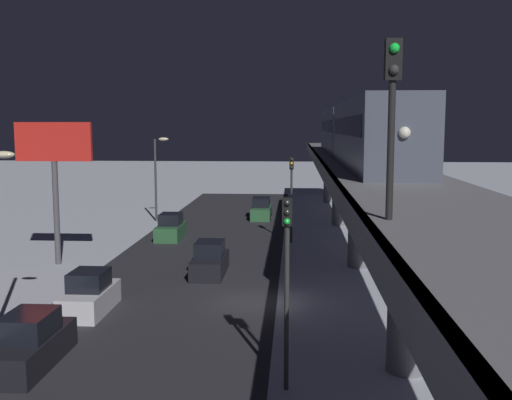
{
  "coord_description": "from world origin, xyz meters",
  "views": [
    {
      "loc": [
        -2.19,
        28.82,
        8.64
      ],
      "look_at": [
        0.79,
        -17.46,
        2.96
      ],
      "focal_mm": 42.25,
      "sensor_mm": 36.0,
      "label": 1
    }
  ],
  "objects_px": {
    "sedan_green": "(261,210)",
    "commercial_billboard": "(54,156)",
    "rail_signal": "(392,98)",
    "sedan_white": "(90,295)",
    "traffic_light_near": "(287,265)",
    "sedan_green_2": "(171,228)",
    "sedan_black_2": "(210,261)",
    "sedan_black": "(30,344)",
    "traffic_light_mid": "(291,187)",
    "subway_train": "(355,131)"
  },
  "relations": [
    {
      "from": "sedan_white",
      "to": "subway_train",
      "type": "bearing_deg",
      "value": -134.03
    },
    {
      "from": "commercial_billboard",
      "to": "sedan_black_2",
      "type": "bearing_deg",
      "value": 168.37
    },
    {
      "from": "sedan_black_2",
      "to": "traffic_light_near",
      "type": "distance_m",
      "value": 16.37
    },
    {
      "from": "rail_signal",
      "to": "sedan_green_2",
      "type": "distance_m",
      "value": 34.87
    },
    {
      "from": "sedan_black",
      "to": "traffic_light_near",
      "type": "relative_size",
      "value": 0.72
    },
    {
      "from": "sedan_green_2",
      "to": "sedan_black",
      "type": "bearing_deg",
      "value": 90.0
    },
    {
      "from": "sedan_green",
      "to": "traffic_light_mid",
      "type": "bearing_deg",
      "value": -76.5
    },
    {
      "from": "rail_signal",
      "to": "traffic_light_near",
      "type": "relative_size",
      "value": 0.62
    },
    {
      "from": "commercial_billboard",
      "to": "traffic_light_near",
      "type": "bearing_deg",
      "value": 130.14
    },
    {
      "from": "sedan_green_2",
      "to": "commercial_billboard",
      "type": "xyz_separation_m",
      "value": [
        5.34,
        9.0,
        6.03
      ]
    },
    {
      "from": "sedan_white",
      "to": "commercial_billboard",
      "type": "distance_m",
      "value": 12.5
    },
    {
      "from": "sedan_green_2",
      "to": "sedan_black",
      "type": "relative_size",
      "value": 0.9
    },
    {
      "from": "sedan_green",
      "to": "traffic_light_mid",
      "type": "distance_m",
      "value": 12.88
    },
    {
      "from": "subway_train",
      "to": "sedan_black_2",
      "type": "relative_size",
      "value": 8.43
    },
    {
      "from": "rail_signal",
      "to": "sedan_green_2",
      "type": "height_order",
      "value": "rail_signal"
    },
    {
      "from": "sedan_green",
      "to": "traffic_light_near",
      "type": "bearing_deg",
      "value": -85.56
    },
    {
      "from": "sedan_green",
      "to": "traffic_light_near",
      "type": "xyz_separation_m",
      "value": [
        -2.9,
        37.33,
        3.41
      ]
    },
    {
      "from": "sedan_black_2",
      "to": "traffic_light_near",
      "type": "bearing_deg",
      "value": -72.94
    },
    {
      "from": "subway_train",
      "to": "rail_signal",
      "type": "distance_m",
      "value": 27.27
    },
    {
      "from": "sedan_green",
      "to": "commercial_billboard",
      "type": "distance_m",
      "value": 23.94
    },
    {
      "from": "sedan_black_2",
      "to": "traffic_light_near",
      "type": "xyz_separation_m",
      "value": [
        -4.7,
        15.31,
        3.4
      ]
    },
    {
      "from": "traffic_light_mid",
      "to": "sedan_green_2",
      "type": "bearing_deg",
      "value": -6.81
    },
    {
      "from": "sedan_black",
      "to": "commercial_billboard",
      "type": "distance_m",
      "value": 17.86
    },
    {
      "from": "rail_signal",
      "to": "sedan_green_2",
      "type": "bearing_deg",
      "value": -69.83
    },
    {
      "from": "sedan_green",
      "to": "sedan_green_2",
      "type": "height_order",
      "value": "same"
    },
    {
      "from": "subway_train",
      "to": "traffic_light_mid",
      "type": "relative_size",
      "value": 5.76
    },
    {
      "from": "commercial_billboard",
      "to": "sedan_black",
      "type": "bearing_deg",
      "value": 108.52
    },
    {
      "from": "subway_train",
      "to": "sedan_black_2",
      "type": "distance_m",
      "value": 13.36
    },
    {
      "from": "sedan_white",
      "to": "traffic_light_near",
      "type": "height_order",
      "value": "traffic_light_near"
    },
    {
      "from": "subway_train",
      "to": "commercial_billboard",
      "type": "height_order",
      "value": "subway_train"
    },
    {
      "from": "rail_signal",
      "to": "traffic_light_mid",
      "type": "distance_m",
      "value": 31.15
    },
    {
      "from": "sedan_black",
      "to": "traffic_light_mid",
      "type": "xyz_separation_m",
      "value": [
        -9.3,
        -23.83,
        3.4
      ]
    },
    {
      "from": "subway_train",
      "to": "sedan_green_2",
      "type": "bearing_deg",
      "value": -18.65
    },
    {
      "from": "sedan_green",
      "to": "subway_train",
      "type": "bearing_deg",
      "value": -65.34
    },
    {
      "from": "subway_train",
      "to": "rail_signal",
      "type": "xyz_separation_m",
      "value": [
        1.87,
        27.19,
        0.95
      ]
    },
    {
      "from": "subway_train",
      "to": "sedan_green_2",
      "type": "height_order",
      "value": "subway_train"
    },
    {
      "from": "sedan_green_2",
      "to": "sedan_black_2",
      "type": "height_order",
      "value": "same"
    },
    {
      "from": "sedan_green_2",
      "to": "traffic_light_mid",
      "type": "distance_m",
      "value": 9.96
    },
    {
      "from": "sedan_green",
      "to": "sedan_white",
      "type": "height_order",
      "value": "same"
    },
    {
      "from": "sedan_green",
      "to": "sedan_white",
      "type": "xyz_separation_m",
      "value": [
        6.4,
        29.53,
        0.01
      ]
    },
    {
      "from": "traffic_light_mid",
      "to": "commercial_billboard",
      "type": "bearing_deg",
      "value": 28.33
    },
    {
      "from": "sedan_black_2",
      "to": "traffic_light_near",
      "type": "relative_size",
      "value": 0.68
    },
    {
      "from": "rail_signal",
      "to": "sedan_white",
      "type": "relative_size",
      "value": 0.98
    },
    {
      "from": "rail_signal",
      "to": "sedan_black",
      "type": "xyz_separation_m",
      "value": [
        11.66,
        -6.81,
        -8.47
      ]
    },
    {
      "from": "sedan_black",
      "to": "sedan_black_2",
      "type": "bearing_deg",
      "value": -108.32
    },
    {
      "from": "traffic_light_near",
      "to": "traffic_light_mid",
      "type": "relative_size",
      "value": 1.0
    },
    {
      "from": "sedan_black",
      "to": "commercial_billboard",
      "type": "xyz_separation_m",
      "value": [
        5.34,
        -15.94,
        6.03
      ]
    },
    {
      "from": "sedan_white",
      "to": "rail_signal",
      "type": "bearing_deg",
      "value": 131.49
    },
    {
      "from": "sedan_green_2",
      "to": "commercial_billboard",
      "type": "distance_m",
      "value": 12.08
    },
    {
      "from": "sedan_black_2",
      "to": "traffic_light_mid",
      "type": "distance_m",
      "value": 11.51
    }
  ]
}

